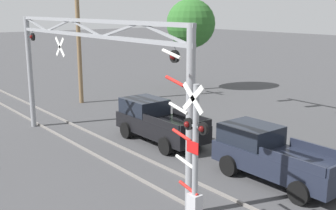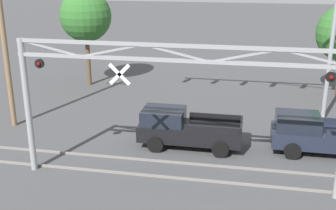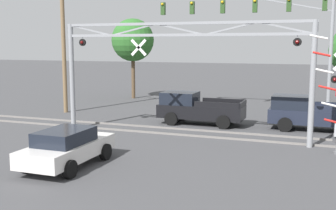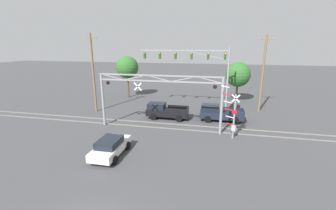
% 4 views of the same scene
% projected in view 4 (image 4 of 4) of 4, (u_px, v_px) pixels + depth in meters
% --- Properties ---
extents(rail_track_near, '(80.00, 0.08, 0.10)m').
position_uv_depth(rail_track_near, '(160.00, 128.00, 24.18)').
color(rail_track_near, gray).
rests_on(rail_track_near, ground_plane).
extents(rail_track_far, '(80.00, 0.08, 0.10)m').
position_uv_depth(rail_track_far, '(163.00, 123.00, 25.53)').
color(rail_track_far, gray).
rests_on(rail_track_far, ground_plane).
extents(crossing_gantry, '(12.89, 0.29, 5.79)m').
position_uv_depth(crossing_gantry, '(159.00, 93.00, 22.89)').
color(crossing_gantry, gray).
rests_on(crossing_gantry, ground_plane).
extents(crossing_signal_mast, '(1.81, 0.35, 5.12)m').
position_uv_depth(crossing_signal_mast, '(233.00, 118.00, 21.04)').
color(crossing_signal_mast, gray).
rests_on(crossing_signal_mast, ground_plane).
extents(traffic_signal_span, '(12.02, 0.39, 8.57)m').
position_uv_depth(traffic_signal_span, '(202.00, 64.00, 29.86)').
color(traffic_signal_span, gray).
rests_on(traffic_signal_span, ground_plane).
extents(pickup_truck_lead, '(5.00, 2.11, 1.88)m').
position_uv_depth(pickup_truck_lead, '(165.00, 111.00, 27.20)').
color(pickup_truck_lead, black).
rests_on(pickup_truck_lead, ground_plane).
extents(pickup_truck_following, '(4.98, 2.11, 1.88)m').
position_uv_depth(pickup_truck_following, '(219.00, 113.00, 26.30)').
color(pickup_truck_following, '#1E2333').
rests_on(pickup_truck_following, ground_plane).
extents(sedan_waiting, '(2.10, 4.32, 1.47)m').
position_uv_depth(sedan_waiting, '(110.00, 147.00, 18.08)').
color(sedan_waiting, silver).
rests_on(sedan_waiting, ground_plane).
extents(utility_pole_left, '(1.80, 0.28, 10.11)m').
position_uv_depth(utility_pole_left, '(93.00, 73.00, 29.06)').
color(utility_pole_left, brown).
rests_on(utility_pole_left, ground_plane).
extents(utility_pole_right, '(1.80, 0.28, 9.95)m').
position_uv_depth(utility_pole_right, '(263.00, 73.00, 29.07)').
color(utility_pole_right, brown).
rests_on(utility_pole_right, ground_plane).
extents(background_tree_beyond_span, '(3.68, 3.68, 6.91)m').
position_uv_depth(background_tree_beyond_span, '(127.00, 67.00, 37.09)').
color(background_tree_beyond_span, brown).
rests_on(background_tree_beyond_span, ground_plane).
extents(background_tree_far_left_verge, '(3.76, 3.76, 6.14)m').
position_uv_depth(background_tree_far_left_verge, '(238.00, 75.00, 34.35)').
color(background_tree_far_left_verge, brown).
rests_on(background_tree_far_left_verge, ground_plane).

